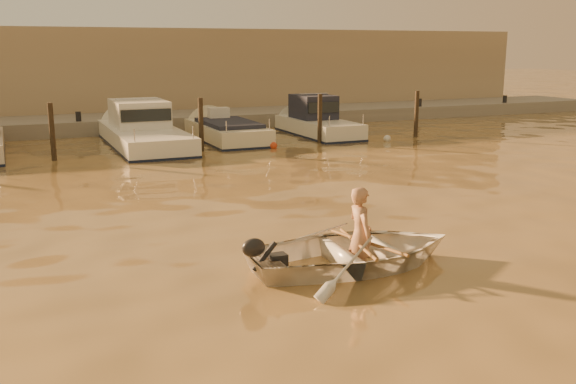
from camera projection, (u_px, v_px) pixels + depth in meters
name	position (u px, v px, depth m)	size (l,w,h in m)	color
ground_plane	(416.00, 256.00, 12.12)	(160.00, 160.00, 0.00)	olive
dinghy	(355.00, 251.00, 11.51)	(2.79, 3.90, 0.81)	silver
person	(360.00, 235.00, 11.48)	(0.64, 0.42, 1.76)	#A57252
outboard_motor	(277.00, 261.00, 10.97)	(0.90, 0.40, 0.70)	black
oar_port	(367.00, 242.00, 11.56)	(0.06, 0.06, 2.10)	brown
oar_starboard	(358.00, 244.00, 11.49)	(0.06, 0.06, 2.10)	brown
moored_boat_2	(143.00, 130.00, 25.52)	(2.55, 8.46, 1.75)	white
moored_boat_3	(227.00, 135.00, 26.96)	(2.19, 6.28, 0.95)	beige
moored_boat_4	(318.00, 121.00, 28.55)	(1.97, 6.16, 1.75)	silver
piling_1	(52.00, 135.00, 22.10)	(0.18, 0.18, 2.20)	#2D2319
piling_2	(201.00, 127.00, 24.17)	(0.18, 0.18, 2.20)	#2D2319
piling_3	(320.00, 121.00, 26.12)	(0.18, 0.18, 2.20)	#2D2319
piling_4	(416.00, 116.00, 27.96)	(0.18, 0.18, 2.20)	#2D2319
fender_c	(158.00, 155.00, 22.88)	(0.30, 0.30, 0.30)	white
fender_d	(273.00, 146.00, 24.96)	(0.30, 0.30, 0.30)	red
fender_e	(387.00, 139.00, 26.87)	(0.30, 0.30, 0.30)	silver
quay	(162.00, 125.00, 31.29)	(52.00, 4.00, 1.00)	gray
waterfront_building	(138.00, 74.00, 35.71)	(46.00, 7.00, 4.80)	#9E8466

